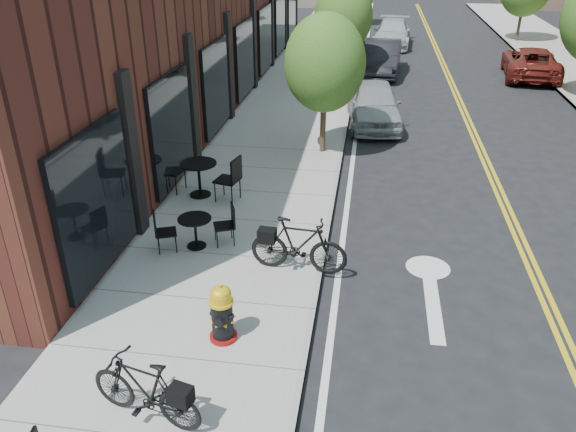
{
  "coord_description": "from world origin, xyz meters",
  "views": [
    {
      "loc": [
        0.67,
        -6.19,
        5.89
      ],
      "look_at": [
        -0.72,
        3.13,
        1.0
      ],
      "focal_mm": 35.0,
      "sensor_mm": 36.0,
      "label": 1
    }
  ],
  "objects_px": {
    "parked_car_c": "(392,33)",
    "fire_hydrant": "(222,314)",
    "parked_car_a": "(374,104)",
    "bicycle_left": "(145,390)",
    "parked_car_far": "(531,63)",
    "bistro_set_c": "(199,174)",
    "parked_car_b": "(382,58)",
    "bistro_set_b": "(195,228)",
    "bicycle_right": "(299,245)"
  },
  "relations": [
    {
      "from": "parked_car_c",
      "to": "fire_hydrant",
      "type": "bearing_deg",
      "value": -92.75
    },
    {
      "from": "parked_car_a",
      "to": "bicycle_left",
      "type": "bearing_deg",
      "value": -107.37
    },
    {
      "from": "parked_car_c",
      "to": "parked_car_far",
      "type": "distance_m",
      "value": 8.62
    },
    {
      "from": "bistro_set_c",
      "to": "parked_car_far",
      "type": "bearing_deg",
      "value": 65.64
    },
    {
      "from": "fire_hydrant",
      "to": "parked_car_far",
      "type": "height_order",
      "value": "parked_car_far"
    },
    {
      "from": "parked_car_b",
      "to": "parked_car_far",
      "type": "height_order",
      "value": "parked_car_b"
    },
    {
      "from": "bicycle_left",
      "to": "parked_car_b",
      "type": "height_order",
      "value": "parked_car_b"
    },
    {
      "from": "bicycle_left",
      "to": "bistro_set_b",
      "type": "bearing_deg",
      "value": -156.81
    },
    {
      "from": "bistro_set_b",
      "to": "parked_car_far",
      "type": "bearing_deg",
      "value": 36.39
    },
    {
      "from": "bistro_set_c",
      "to": "fire_hydrant",
      "type": "bearing_deg",
      "value": -56.87
    },
    {
      "from": "bicycle_left",
      "to": "bistro_set_c",
      "type": "distance_m",
      "value": 6.88
    },
    {
      "from": "bistro_set_b",
      "to": "parked_car_b",
      "type": "bearing_deg",
      "value": 55.09
    },
    {
      "from": "parked_car_a",
      "to": "parked_car_far",
      "type": "height_order",
      "value": "parked_car_a"
    },
    {
      "from": "bistro_set_b",
      "to": "parked_car_b",
      "type": "xyz_separation_m",
      "value": [
        3.64,
        16.02,
        0.17
      ]
    },
    {
      "from": "bistro_set_c",
      "to": "parked_car_far",
      "type": "height_order",
      "value": "parked_car_far"
    },
    {
      "from": "bistro_set_b",
      "to": "parked_car_c",
      "type": "xyz_separation_m",
      "value": [
        4.2,
        22.69,
        0.14
      ]
    },
    {
      "from": "bicycle_right",
      "to": "bicycle_left",
      "type": "bearing_deg",
      "value": 163.34
    },
    {
      "from": "bistro_set_c",
      "to": "parked_car_a",
      "type": "xyz_separation_m",
      "value": [
        4.02,
        6.46,
        0.02
      ]
    },
    {
      "from": "bicycle_right",
      "to": "bistro_set_b",
      "type": "bearing_deg",
      "value": 79.57
    },
    {
      "from": "bicycle_left",
      "to": "bicycle_right",
      "type": "height_order",
      "value": "bicycle_right"
    },
    {
      "from": "bicycle_right",
      "to": "parked_car_far",
      "type": "relative_size",
      "value": 0.39
    },
    {
      "from": "fire_hydrant",
      "to": "bicycle_right",
      "type": "bearing_deg",
      "value": 80.88
    },
    {
      "from": "parked_car_a",
      "to": "parked_car_b",
      "type": "height_order",
      "value": "parked_car_b"
    },
    {
      "from": "parked_car_a",
      "to": "parked_car_b",
      "type": "relative_size",
      "value": 0.94
    },
    {
      "from": "bistro_set_b",
      "to": "parked_car_c",
      "type": "distance_m",
      "value": 23.07
    },
    {
      "from": "parked_car_a",
      "to": "fire_hydrant",
      "type": "bearing_deg",
      "value": -106.34
    },
    {
      "from": "bicycle_right",
      "to": "parked_car_b",
      "type": "relative_size",
      "value": 0.42
    },
    {
      "from": "bicycle_right",
      "to": "parked_car_a",
      "type": "distance_m",
      "value": 9.48
    },
    {
      "from": "bistro_set_c",
      "to": "parked_car_c",
      "type": "height_order",
      "value": "parked_car_c"
    },
    {
      "from": "bicycle_right",
      "to": "parked_car_a",
      "type": "xyz_separation_m",
      "value": [
        1.25,
        9.39,
        0.03
      ]
    },
    {
      "from": "parked_car_a",
      "to": "parked_car_c",
      "type": "distance_m",
      "value": 13.89
    },
    {
      "from": "fire_hydrant",
      "to": "parked_car_a",
      "type": "distance_m",
      "value": 11.7
    },
    {
      "from": "parked_car_c",
      "to": "parked_car_far",
      "type": "bearing_deg",
      "value": -43.82
    },
    {
      "from": "bicycle_left",
      "to": "parked_car_far",
      "type": "distance_m",
      "value": 22.71
    },
    {
      "from": "fire_hydrant",
      "to": "parked_car_b",
      "type": "height_order",
      "value": "parked_car_b"
    },
    {
      "from": "bicycle_left",
      "to": "parked_car_c",
      "type": "bearing_deg",
      "value": -172.92
    },
    {
      "from": "bicycle_right",
      "to": "bistro_set_b",
      "type": "distance_m",
      "value": 2.23
    },
    {
      "from": "bicycle_left",
      "to": "fire_hydrant",
      "type": "bearing_deg",
      "value": 176.13
    },
    {
      "from": "bicycle_left",
      "to": "bistro_set_b",
      "type": "height_order",
      "value": "bicycle_left"
    },
    {
      "from": "bicycle_right",
      "to": "bistro_set_c",
      "type": "relative_size",
      "value": 0.88
    },
    {
      "from": "bistro_set_b",
      "to": "parked_car_far",
      "type": "distance_m",
      "value": 19.13
    },
    {
      "from": "fire_hydrant",
      "to": "parked_car_a",
      "type": "height_order",
      "value": "parked_car_a"
    },
    {
      "from": "bicycle_right",
      "to": "bistro_set_b",
      "type": "xyz_separation_m",
      "value": [
        -2.15,
        0.57,
        -0.12
      ]
    },
    {
      "from": "bistro_set_b",
      "to": "bistro_set_c",
      "type": "distance_m",
      "value": 2.44
    },
    {
      "from": "bistro_set_b",
      "to": "bistro_set_c",
      "type": "relative_size",
      "value": 0.76
    },
    {
      "from": "fire_hydrant",
      "to": "bistro_set_c",
      "type": "bearing_deg",
      "value": 124.43
    },
    {
      "from": "parked_car_far",
      "to": "fire_hydrant",
      "type": "bearing_deg",
      "value": 72.04
    },
    {
      "from": "bicycle_left",
      "to": "bistro_set_b",
      "type": "distance_m",
      "value": 4.45
    },
    {
      "from": "bistro_set_b",
      "to": "bicycle_right",
      "type": "bearing_deg",
      "value": -37.02
    },
    {
      "from": "bicycle_right",
      "to": "parked_car_a",
      "type": "height_order",
      "value": "parked_car_a"
    }
  ]
}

